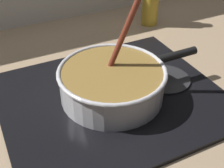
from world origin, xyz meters
name	(u,v)px	position (x,y,z in m)	size (l,w,h in m)	color
ground	(170,165)	(0.00, 0.00, -0.02)	(2.40, 1.60, 0.04)	#9E8466
hob_plate	(112,98)	(-0.02, 0.23, 0.01)	(0.56, 0.48, 0.01)	black
burner_ring	(112,95)	(-0.02, 0.23, 0.02)	(0.19, 0.19, 0.01)	#592D0C
spare_burner	(165,79)	(0.14, 0.23, 0.01)	(0.14, 0.14, 0.01)	#262628
cooking_pan	(112,82)	(-0.02, 0.23, 0.06)	(0.39, 0.27, 0.32)	silver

